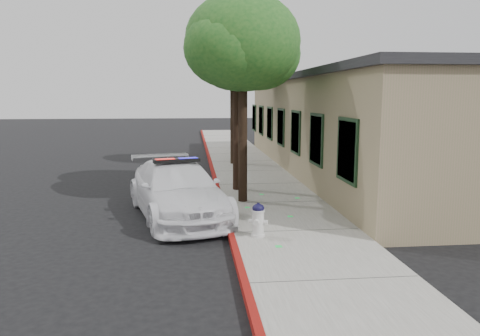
% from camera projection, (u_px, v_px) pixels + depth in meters
% --- Properties ---
extents(ground, '(120.00, 120.00, 0.00)m').
position_uv_depth(ground, '(228.00, 239.00, 10.90)').
color(ground, black).
rests_on(ground, ground).
extents(sidewalk, '(3.20, 60.00, 0.15)m').
position_uv_depth(sidewalk, '(273.00, 205.00, 14.00)').
color(sidewalk, gray).
rests_on(sidewalk, ground).
extents(red_curb, '(0.14, 60.00, 0.16)m').
position_uv_depth(red_curb, '(222.00, 206.00, 13.85)').
color(red_curb, maroon).
rests_on(red_curb, ground).
extents(clapboard_building, '(7.30, 20.89, 4.24)m').
position_uv_depth(clapboard_building, '(365.00, 124.00, 20.10)').
color(clapboard_building, '#8C755C').
rests_on(clapboard_building, ground).
extents(police_car, '(3.39, 5.64, 1.65)m').
position_uv_depth(police_car, '(177.00, 190.00, 12.78)').
color(police_car, white).
rests_on(police_car, ground).
extents(fire_hydrant, '(0.45, 0.39, 0.78)m').
position_uv_depth(fire_hydrant, '(258.00, 220.00, 10.54)').
color(fire_hydrant, silver).
rests_on(fire_hydrant, sidewalk).
extents(street_tree_near, '(3.51, 3.37, 6.17)m').
position_uv_depth(street_tree_near, '(243.00, 47.00, 13.43)').
color(street_tree_near, black).
rests_on(street_tree_near, sidewalk).
extents(street_tree_mid, '(3.41, 3.56, 6.50)m').
position_uv_depth(street_tree_mid, '(237.00, 43.00, 15.20)').
color(street_tree_mid, black).
rests_on(street_tree_mid, sidewalk).
extents(street_tree_far, '(3.39, 3.36, 6.23)m').
position_uv_depth(street_tree_far, '(234.00, 63.00, 21.30)').
color(street_tree_far, black).
rests_on(street_tree_far, sidewalk).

